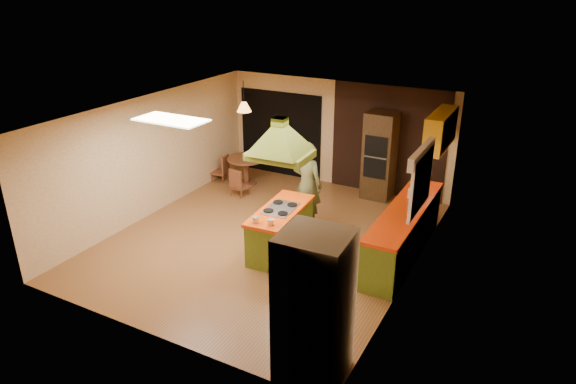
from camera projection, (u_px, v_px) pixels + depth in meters
The scene contains 21 objects.
ground at pixel (268, 239), 9.86m from camera, with size 6.50×6.50×0.00m, color #935C30.
room_walls at pixel (267, 178), 9.38m from camera, with size 5.50×6.50×6.50m.
ceiling_plane at pixel (266, 111), 8.90m from camera, with size 6.50×6.50×0.00m, color silver.
brick_panel at pixel (388, 141), 11.47m from camera, with size 2.64×0.03×2.50m, color #381E14.
nook_opening at pixel (280, 134), 12.74m from camera, with size 2.20×0.03×2.10m, color black.
right_counter at pixel (404, 232), 9.11m from camera, with size 0.62×3.05×0.92m.
upper_cabinets at pixel (441, 130), 9.78m from camera, with size 0.34×1.40×0.70m, color yellow.
window_right at pixel (422, 169), 8.33m from camera, with size 0.12×1.35×1.06m.
fluor_panel at pixel (171, 120), 8.40m from camera, with size 1.20×0.60×0.03m, color white.
kitchen_island at pixel (281, 230), 9.27m from camera, with size 0.78×1.71×0.86m.
range_hood at pixel (280, 132), 8.57m from camera, with size 1.07×0.79×0.79m.
man at pixel (307, 185), 10.09m from camera, with size 0.64×0.42×1.75m, color brown.
refrigerator at pixel (314, 307), 6.15m from camera, with size 0.81×0.77×1.98m, color silver.
wall_oven at pixel (380, 156), 11.37m from camera, with size 0.66×0.61×1.97m.
dining_table at pixel (246, 166), 12.29m from camera, with size 0.88×0.88×0.67m.
chair_left at pixel (220, 168), 12.57m from camera, with size 0.36×0.36×0.66m, color brown, non-canonical shape.
chair_near at pixel (240, 182), 11.71m from camera, with size 0.36×0.36×0.66m, color brown, non-canonical shape.
pendant_lamp at pixel (244, 107), 11.74m from camera, with size 0.34×0.34×0.22m, color #FF9E3F.
canister_large at pixel (420, 181), 9.82m from camera, with size 0.15×0.15×0.22m, color beige.
canister_medium at pixel (412, 193), 9.33m from camera, with size 0.13×0.13×0.19m, color #FFEBCD.
canister_small at pixel (416, 189), 9.58m from camera, with size 0.11×0.11×0.15m, color beige.
Camera 1 is at (4.46, -7.54, 4.65)m, focal length 32.00 mm.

